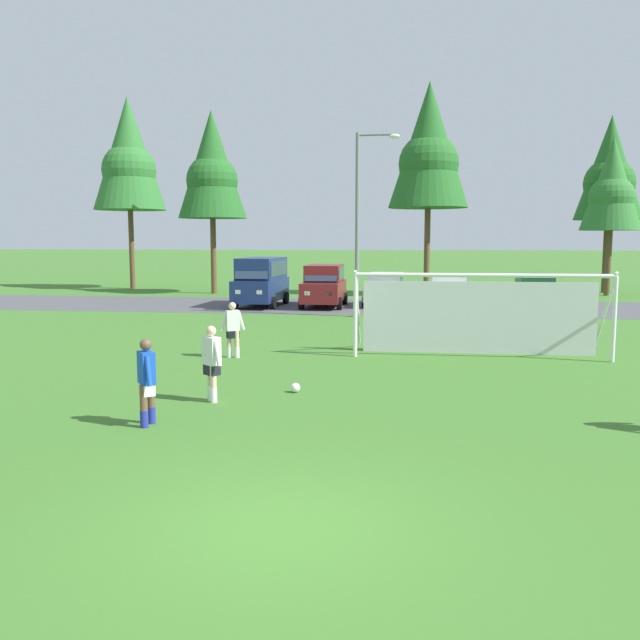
% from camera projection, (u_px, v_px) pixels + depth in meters
% --- Properties ---
extents(ground_plane, '(400.00, 400.00, 0.00)m').
position_uv_depth(ground_plane, '(366.00, 342.00, 22.88)').
color(ground_plane, '#3D7028').
extents(parking_lot_strip, '(52.00, 8.40, 0.01)m').
position_uv_depth(parking_lot_strip, '(382.00, 306.00, 34.83)').
color(parking_lot_strip, '#4C4C51').
rests_on(parking_lot_strip, ground).
extents(soccer_ball, '(0.22, 0.22, 0.22)m').
position_uv_depth(soccer_ball, '(295.00, 388.00, 15.26)').
color(soccer_ball, white).
rests_on(soccer_ball, ground).
extents(soccer_goal, '(7.44, 2.00, 2.57)m').
position_uv_depth(soccer_goal, '(479.00, 312.00, 20.14)').
color(soccer_goal, white).
rests_on(soccer_goal, ground).
extents(player_striker_near, '(0.59, 0.57, 1.64)m').
position_uv_depth(player_striker_near, '(212.00, 364.00, 14.34)').
color(player_striker_near, beige).
rests_on(player_striker_near, ground).
extents(player_defender_far, '(0.47, 0.67, 1.64)m').
position_uv_depth(player_defender_far, '(147.00, 382.00, 12.47)').
color(player_defender_far, brown).
rests_on(player_defender_far, ground).
extents(player_winger_left, '(0.72, 0.40, 1.64)m').
position_uv_depth(player_winger_left, '(233.00, 330.00, 19.71)').
color(player_winger_left, beige).
rests_on(player_winger_left, ground).
extents(parked_car_slot_far_left, '(2.32, 4.86, 2.52)m').
position_uv_depth(parked_car_slot_far_left, '(261.00, 280.00, 34.98)').
color(parked_car_slot_far_left, navy).
rests_on(parked_car_slot_far_left, ground).
extents(parked_car_slot_left, '(2.15, 4.61, 2.16)m').
position_uv_depth(parked_car_slot_left, '(324.00, 285.00, 34.67)').
color(parked_car_slot_left, maroon).
rests_on(parked_car_slot_left, ground).
extents(parked_car_slot_center_left, '(2.26, 4.32, 1.72)m').
position_uv_depth(parked_car_slot_center_left, '(386.00, 289.00, 35.23)').
color(parked_car_slot_center_left, '#B2B2BC').
rests_on(parked_car_slot_center_left, ground).
extents(parked_car_slot_center, '(2.05, 4.21, 1.72)m').
position_uv_depth(parked_car_slot_center, '(448.00, 292.00, 33.51)').
color(parked_car_slot_center, silver).
rests_on(parked_car_slot_center, ground).
extents(parked_car_slot_center_right, '(2.06, 4.21, 1.72)m').
position_uv_depth(parked_car_slot_center_right, '(535.00, 291.00, 34.05)').
color(parked_car_slot_center_right, '#194C2D').
rests_on(parked_car_slot_center_right, ground).
extents(tree_left_edge, '(4.97, 4.97, 13.26)m').
position_uv_depth(tree_left_edge, '(129.00, 157.00, 46.58)').
color(tree_left_edge, brown).
rests_on(tree_left_edge, ground).
extents(tree_mid_left, '(4.33, 4.33, 11.56)m').
position_uv_depth(tree_mid_left, '(212.00, 168.00, 42.44)').
color(tree_mid_left, brown).
rests_on(tree_mid_left, ground).
extents(tree_center_back, '(4.85, 4.85, 12.94)m').
position_uv_depth(tree_center_back, '(429.00, 149.00, 40.61)').
color(tree_center_back, brown).
rests_on(tree_center_back, ground).
extents(tree_mid_right, '(3.62, 3.62, 9.66)m').
position_uv_depth(tree_mid_right, '(612.00, 187.00, 40.90)').
color(tree_mid_right, brown).
rests_on(tree_mid_right, ground).
extents(tree_right_edge, '(4.26, 4.26, 11.36)m').
position_uv_depth(tree_right_edge, '(610.00, 171.00, 43.06)').
color(tree_right_edge, brown).
rests_on(tree_right_edge, ground).
extents(street_lamp, '(2.00, 0.32, 8.10)m').
position_uv_depth(street_lamp, '(361.00, 223.00, 29.78)').
color(street_lamp, slate).
rests_on(street_lamp, ground).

